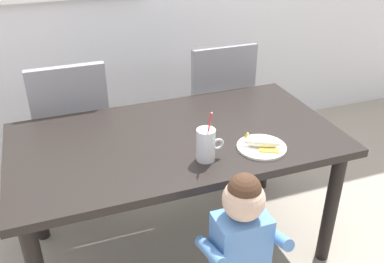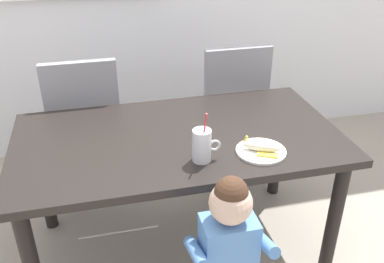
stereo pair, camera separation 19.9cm
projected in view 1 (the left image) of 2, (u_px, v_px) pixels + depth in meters
ground_plane at (179, 246)px, 2.42m from camera, size 24.00×24.00×0.00m
dining_table at (177, 152)px, 2.12m from camera, size 1.59×0.86×0.72m
dining_chair_left at (72, 127)px, 2.54m from camera, size 0.44×0.44×0.96m
dining_chair_right at (216, 102)px, 2.84m from camera, size 0.44×0.45×0.96m
toddler_standing at (241, 239)px, 1.72m from camera, size 0.33×0.24×0.84m
milk_cup at (206, 146)px, 1.86m from camera, size 0.13×0.08×0.25m
snack_plate at (261, 147)px, 1.97m from camera, size 0.23×0.23×0.01m
peeled_banana at (263, 143)px, 1.95m from camera, size 0.17×0.14×0.07m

